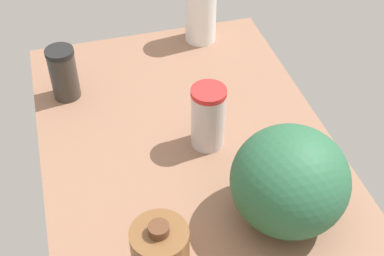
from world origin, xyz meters
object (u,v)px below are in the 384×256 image
object	(u,v)px
tumbler_cup	(208,117)
orange_loose	(165,235)
watermelon	(290,181)
milk_jug	(201,7)
shaker_bottle	(63,73)

from	to	relation	value
tumbler_cup	orange_loose	distance (cm)	34.68
tumbler_cup	orange_loose	world-z (taller)	tumbler_cup
tumbler_cup	watermelon	bearing A→B (deg)	-160.40
watermelon	milk_jug	world-z (taller)	milk_jug
watermelon	tumbler_cup	bearing A→B (deg)	19.60
watermelon	orange_loose	bearing A→B (deg)	92.10
milk_jug	orange_loose	world-z (taller)	milk_jug
shaker_bottle	milk_jug	world-z (taller)	milk_jug
watermelon	orange_loose	xyz separation A→B (cm)	(-1.04, 28.28, -7.91)
milk_jug	orange_loose	distance (cm)	83.20
watermelon	milk_jug	distance (cm)	76.11
orange_loose	milk_jug	bearing A→B (deg)	-21.44
milk_jug	watermelon	bearing A→B (deg)	178.49
shaker_bottle	orange_loose	size ratio (longest dim) A/B	1.90
watermelon	milk_jug	bearing A→B (deg)	-1.51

